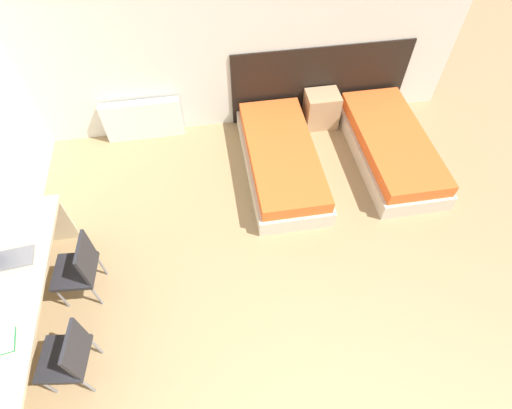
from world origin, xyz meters
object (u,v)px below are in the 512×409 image
object	(u,v)px
bed_near_door	(391,147)
chair_near_notebook	(68,356)
nightstand	(321,109)
laptop	(7,256)
chair_near_laptop	(79,268)
bed_near_window	(281,160)

from	to	relation	value
bed_near_door	chair_near_notebook	size ratio (longest dim) A/B	2.32
nightstand	chair_near_notebook	size ratio (longest dim) A/B	0.59
bed_near_door	chair_near_notebook	world-z (taller)	chair_near_notebook
laptop	nightstand	bearing A→B (deg)	26.16
chair_near_laptop	laptop	world-z (taller)	laptop
chair_near_laptop	chair_near_notebook	distance (m)	0.85
bed_near_window	laptop	xyz separation A→B (m)	(-2.82, -1.36, 0.63)
bed_near_door	laptop	bearing A→B (deg)	-162.43
nightstand	chair_near_laptop	xyz separation A→B (m)	(-3.05, -2.20, 0.22)
nightstand	chair_near_laptop	bearing A→B (deg)	-144.22
bed_near_door	chair_near_laptop	world-z (taller)	chair_near_laptop
chair_near_laptop	laptop	xyz separation A→B (m)	(-0.51, 0.01, 0.34)
bed_near_window	laptop	world-z (taller)	laptop
bed_near_door	laptop	xyz separation A→B (m)	(-4.30, -1.36, 0.63)
bed_near_window	nightstand	bearing A→B (deg)	47.88
bed_near_window	nightstand	size ratio (longest dim) A/B	3.90
bed_near_door	nightstand	bearing A→B (deg)	132.12
bed_near_door	nightstand	distance (m)	1.11
bed_near_window	chair_near_notebook	distance (m)	3.22
chair_near_laptop	chair_near_notebook	bearing A→B (deg)	-85.35
chair_near_notebook	bed_near_door	bearing A→B (deg)	38.04
chair_near_notebook	nightstand	bearing A→B (deg)	52.60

